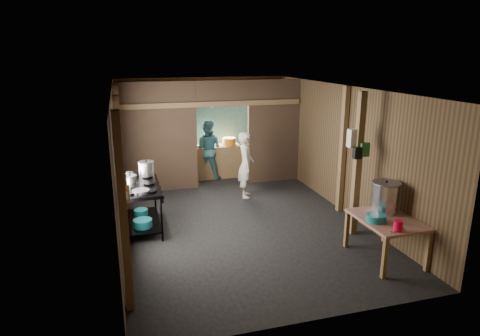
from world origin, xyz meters
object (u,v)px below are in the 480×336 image
object	(u,v)px
gas_range	(141,207)
cook	(246,165)
prep_table	(385,238)
yellow_tub	(229,141)
stock_pot	(385,198)
pink_bucket	(398,226)
stove_pot_large	(147,170)

from	to	relation	value
gas_range	cook	bearing A→B (deg)	26.69
cook	prep_table	bearing A→B (deg)	-145.17
prep_table	yellow_tub	size ratio (longest dim) A/B	3.33
gas_range	stock_pot	distance (m)	4.36
stock_pot	cook	world-z (taller)	cook
stock_pot	cook	size ratio (longest dim) A/B	0.35
stock_pot	pink_bucket	size ratio (longest dim) A/B	3.31
prep_table	yellow_tub	bearing A→B (deg)	103.12
prep_table	stock_pot	xyz separation A→B (m)	(0.12, 0.27, 0.59)
gas_range	stove_pot_large	world-z (taller)	stove_pot_large
gas_range	yellow_tub	size ratio (longest dim) A/B	4.18
prep_table	stove_pot_large	distance (m)	4.59
cook	stove_pot_large	bearing A→B (deg)	121.38
pink_bucket	cook	size ratio (longest dim) A/B	0.11
pink_bucket	yellow_tub	xyz separation A→B (m)	(-1.09, 5.71, 0.18)
stock_pot	yellow_tub	xyz separation A→B (m)	(-1.34, 4.99, 0.01)
yellow_tub	prep_table	bearing A→B (deg)	-76.88
gas_range	yellow_tub	bearing A→B (deg)	50.03
yellow_tub	pink_bucket	bearing A→B (deg)	-79.19
prep_table	cook	distance (m)	3.76
stove_pot_large	stock_pot	distance (m)	4.47
pink_bucket	cook	world-z (taller)	cook
gas_range	stove_pot_large	distance (m)	0.81
gas_range	prep_table	world-z (taller)	gas_range
gas_range	pink_bucket	distance (m)	4.52
stove_pot_large	prep_table	bearing A→B (deg)	-38.74
pink_bucket	cook	distance (m)	4.13
gas_range	yellow_tub	xyz separation A→B (m)	(2.48, 2.96, 0.52)
stove_pot_large	stock_pot	world-z (taller)	stock_pot
prep_table	pink_bucket	distance (m)	0.63
prep_table	pink_bucket	world-z (taller)	pink_bucket
prep_table	stock_pot	distance (m)	0.66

